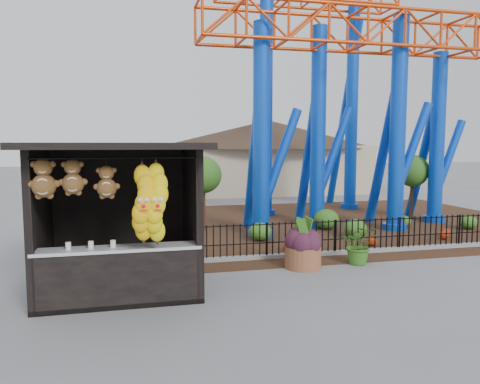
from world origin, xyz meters
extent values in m
plane|color=slate|center=(0.00, 0.00, 0.00)|extent=(120.00, 120.00, 0.00)
cube|color=#331E11|center=(4.00, 8.00, 0.01)|extent=(18.00, 12.00, 0.02)
cube|color=gray|center=(4.00, 3.00, 0.06)|extent=(18.00, 0.18, 0.12)
cube|color=black|center=(-3.00, 1.20, 0.05)|extent=(3.20, 2.60, 0.10)
cube|color=black|center=(-3.00, 2.44, 1.50)|extent=(3.20, 0.12, 3.00)
cube|color=black|center=(-4.54, 1.20, 1.50)|extent=(0.12, 2.60, 3.00)
cube|color=black|center=(-1.46, 1.20, 1.50)|extent=(0.12, 2.60, 3.00)
cube|color=black|center=(-3.00, 0.95, 3.06)|extent=(3.50, 3.40, 0.12)
cube|color=black|center=(-4.53, -0.03, 1.50)|extent=(0.14, 0.14, 3.00)
cube|color=black|center=(-1.47, -0.03, 1.50)|extent=(0.14, 0.14, 3.00)
cube|color=black|center=(-3.00, 0.15, 0.55)|extent=(3.00, 0.50, 1.10)
cube|color=silver|center=(-3.00, 0.15, 1.12)|extent=(3.10, 0.55, 0.06)
cylinder|color=black|center=(-3.00, -0.25, 2.85)|extent=(2.90, 0.04, 0.04)
cylinder|color=blue|center=(1.50, 6.00, 3.50)|extent=(0.56, 0.56, 7.00)
cylinder|color=blue|center=(1.50, 6.00, 0.12)|extent=(0.84, 0.84, 0.24)
cylinder|color=blue|center=(4.00, 7.20, 3.65)|extent=(0.56, 0.56, 7.30)
cylinder|color=blue|center=(4.00, 7.20, 0.12)|extent=(0.84, 0.84, 0.24)
cylinder|color=blue|center=(6.50, 6.00, 3.75)|extent=(0.56, 0.56, 7.50)
cylinder|color=blue|center=(6.50, 6.00, 0.12)|extent=(0.84, 0.84, 0.24)
cylinder|color=blue|center=(9.00, 7.20, 3.30)|extent=(0.56, 0.56, 6.60)
cylinder|color=blue|center=(9.00, 7.20, 0.12)|extent=(0.84, 0.84, 0.24)
cylinder|color=blue|center=(3.00, 10.50, 4.75)|extent=(0.56, 0.56, 9.50)
cylinder|color=blue|center=(3.00, 10.50, 0.12)|extent=(0.84, 0.84, 0.24)
cylinder|color=blue|center=(7.50, 11.50, 5.25)|extent=(0.56, 0.56, 10.50)
cylinder|color=blue|center=(7.50, 11.50, 0.12)|extent=(0.84, 0.84, 0.24)
cylinder|color=blue|center=(1.50, 6.90, 2.62)|extent=(0.36, 2.21, 5.85)
cylinder|color=blue|center=(2.20, 6.30, 2.45)|extent=(1.62, 0.32, 3.73)
cylinder|color=blue|center=(4.00, 8.10, 2.74)|extent=(0.36, 2.29, 6.10)
cylinder|color=blue|center=(4.70, 7.50, 2.55)|extent=(1.67, 0.32, 3.88)
cylinder|color=blue|center=(6.50, 6.90, 2.81)|extent=(0.36, 2.34, 6.26)
cylinder|color=blue|center=(7.20, 6.30, 2.62)|extent=(1.71, 0.32, 3.99)
cylinder|color=blue|center=(9.00, 8.10, 2.47)|extent=(0.36, 2.10, 5.53)
cylinder|color=blue|center=(9.70, 7.50, 2.31)|extent=(1.54, 0.32, 3.52)
cylinder|color=brown|center=(1.42, 1.93, 0.27)|extent=(1.20, 1.20, 0.55)
ellipsoid|color=#371626|center=(1.42, 1.93, 0.87)|extent=(0.70, 0.70, 0.64)
imported|color=#215418|center=(2.97, 1.94, 0.51)|extent=(1.12, 1.05, 1.01)
ellipsoid|color=#2F5E1B|center=(1.27, 5.31, 0.30)|extent=(0.72, 0.72, 0.57)
ellipsoid|color=#2F5E1B|center=(4.47, 5.06, 0.32)|extent=(0.76, 0.76, 0.61)
ellipsoid|color=#2F5E1B|center=(7.15, 6.43, 0.23)|extent=(0.53, 0.53, 0.43)
ellipsoid|color=#2F5E1B|center=(4.15, 6.67, 0.38)|extent=(0.91, 0.91, 0.73)
ellipsoid|color=#2F5E1B|center=(9.19, 5.50, 0.27)|extent=(0.63, 0.63, 0.50)
sphere|color=red|center=(1.62, 3.65, 0.16)|extent=(0.28, 0.28, 0.28)
sphere|color=red|center=(4.35, 3.74, 0.16)|extent=(0.28, 0.28, 0.28)
sphere|color=red|center=(7.10, 4.07, 0.16)|extent=(0.28, 0.28, 0.28)
sphere|color=red|center=(7.42, 4.41, 0.16)|extent=(0.28, 0.28, 0.28)
cube|color=#BFAD8C|center=(6.00, 20.00, 1.50)|extent=(12.00, 6.00, 3.00)
cone|color=#332319|center=(6.00, 20.00, 3.90)|extent=(15.00, 15.00, 1.80)
camera|label=1|loc=(-2.80, -8.85, 3.10)|focal=35.00mm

